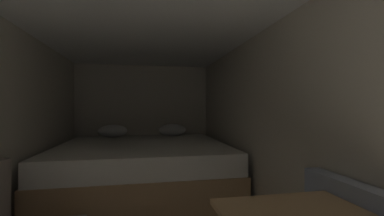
# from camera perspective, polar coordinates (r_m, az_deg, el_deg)

# --- Properties ---
(wall_back) EXTENTS (2.35, 0.05, 1.96)m
(wall_back) POSITION_cam_1_polar(r_m,az_deg,el_deg) (4.46, -11.03, -3.00)
(wall_back) COLOR beige
(wall_back) RESTS_ON ground
(wall_right) EXTENTS (0.05, 4.67, 1.96)m
(wall_right) POSITION_cam_1_polar(r_m,az_deg,el_deg) (2.40, 17.80, -5.63)
(wall_right) COLOR beige
(wall_right) RESTS_ON ground
(ceiling_slab) EXTENTS (2.35, 4.67, 0.05)m
(ceiling_slab) POSITION_cam_1_polar(r_m,az_deg,el_deg) (2.23, -10.97, 20.16)
(ceiling_slab) COLOR white
(ceiling_slab) RESTS_ON wall_left
(bed) EXTENTS (2.13, 2.03, 0.94)m
(bed) POSITION_cam_1_polar(r_m,az_deg,el_deg) (3.48, -11.01, -13.86)
(bed) COLOR tan
(bed) RESTS_ON ground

